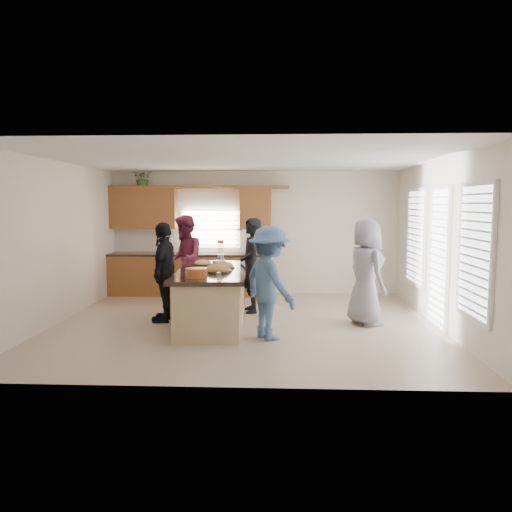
{
  "coord_description": "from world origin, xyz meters",
  "views": [
    {
      "loc": [
        0.58,
        -8.42,
        2.06
      ],
      "look_at": [
        0.18,
        0.27,
        1.15
      ],
      "focal_mm": 35.0,
      "sensor_mm": 36.0,
      "label": 1
    }
  ],
  "objects_px": {
    "salad_bowl": "(196,272)",
    "island": "(213,298)",
    "woman_left_mid": "(185,260)",
    "woman_left_back": "(251,265)",
    "woman_right_front": "(366,272)",
    "woman_right_back": "(269,283)",
    "woman_left_front": "(165,272)"
  },
  "relations": [
    {
      "from": "woman_right_front",
      "to": "island",
      "type": "bearing_deg",
      "value": 71.64
    },
    {
      "from": "salad_bowl",
      "to": "woman_right_back",
      "type": "xyz_separation_m",
      "value": [
        1.11,
        0.06,
        -0.16
      ]
    },
    {
      "from": "woman_right_back",
      "to": "woman_right_front",
      "type": "bearing_deg",
      "value": -93.45
    },
    {
      "from": "island",
      "to": "woman_left_front",
      "type": "bearing_deg",
      "value": 164.04
    },
    {
      "from": "island",
      "to": "woman_right_front",
      "type": "height_order",
      "value": "woman_right_front"
    },
    {
      "from": "woman_left_mid",
      "to": "woman_right_front",
      "type": "height_order",
      "value": "woman_left_mid"
    },
    {
      "from": "island",
      "to": "salad_bowl",
      "type": "relative_size",
      "value": 8.28
    },
    {
      "from": "woman_left_front",
      "to": "woman_right_front",
      "type": "height_order",
      "value": "woman_right_front"
    },
    {
      "from": "woman_left_mid",
      "to": "woman_left_back",
      "type": "bearing_deg",
      "value": 54.29
    },
    {
      "from": "woman_left_front",
      "to": "island",
      "type": "bearing_deg",
      "value": 78.53
    },
    {
      "from": "woman_left_back",
      "to": "woman_right_back",
      "type": "bearing_deg",
      "value": -1.77
    },
    {
      "from": "island",
      "to": "woman_left_mid",
      "type": "height_order",
      "value": "woman_left_mid"
    },
    {
      "from": "woman_right_front",
      "to": "woman_left_mid",
      "type": "bearing_deg",
      "value": 44.45
    },
    {
      "from": "woman_left_back",
      "to": "woman_right_front",
      "type": "bearing_deg",
      "value": 52.86
    },
    {
      "from": "salad_bowl",
      "to": "island",
      "type": "bearing_deg",
      "value": 81.98
    },
    {
      "from": "woman_left_back",
      "to": "woman_right_front",
      "type": "xyz_separation_m",
      "value": [
        2.01,
        -0.89,
        0.01
      ]
    },
    {
      "from": "island",
      "to": "salad_bowl",
      "type": "bearing_deg",
      "value": -100.03
    },
    {
      "from": "island",
      "to": "woman_right_front",
      "type": "relative_size",
      "value": 1.51
    },
    {
      "from": "island",
      "to": "woman_left_front",
      "type": "xyz_separation_m",
      "value": [
        -0.88,
        0.22,
        0.42
      ]
    },
    {
      "from": "salad_bowl",
      "to": "woman_left_back",
      "type": "distance_m",
      "value": 2.08
    },
    {
      "from": "woman_right_back",
      "to": "woman_right_front",
      "type": "height_order",
      "value": "woman_right_front"
    },
    {
      "from": "salad_bowl",
      "to": "woman_right_front",
      "type": "relative_size",
      "value": 0.18
    },
    {
      "from": "woman_left_back",
      "to": "woman_left_front",
      "type": "xyz_separation_m",
      "value": [
        -1.48,
        -0.82,
        -0.03
      ]
    },
    {
      "from": "woman_right_back",
      "to": "woman_left_mid",
      "type": "bearing_deg",
      "value": 0.39
    },
    {
      "from": "salad_bowl",
      "to": "woman_left_front",
      "type": "distance_m",
      "value": 1.36
    },
    {
      "from": "island",
      "to": "woman_right_back",
      "type": "relative_size",
      "value": 1.58
    },
    {
      "from": "island",
      "to": "salad_bowl",
      "type": "distance_m",
      "value": 1.08
    },
    {
      "from": "island",
      "to": "woman_left_back",
      "type": "xyz_separation_m",
      "value": [
        0.6,
        1.03,
        0.45
      ]
    },
    {
      "from": "salad_bowl",
      "to": "woman_left_mid",
      "type": "relative_size",
      "value": 0.18
    },
    {
      "from": "island",
      "to": "woman_left_back",
      "type": "height_order",
      "value": "woman_left_back"
    },
    {
      "from": "salad_bowl",
      "to": "woman_right_front",
      "type": "height_order",
      "value": "woman_right_front"
    },
    {
      "from": "woman_left_back",
      "to": "woman_right_back",
      "type": "relative_size",
      "value": 1.04
    }
  ]
}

